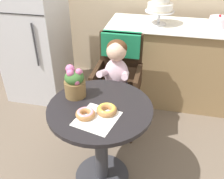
# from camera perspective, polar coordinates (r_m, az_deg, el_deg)

# --- Properties ---
(ground_plane) EXTENTS (8.00, 8.00, 0.00)m
(ground_plane) POSITION_cam_1_polar(r_m,az_deg,el_deg) (2.19, -2.26, -19.24)
(ground_plane) COLOR #6B5B4C
(cafe_table) EXTENTS (0.72, 0.72, 0.72)m
(cafe_table) POSITION_cam_1_polar(r_m,az_deg,el_deg) (1.82, -2.60, -9.30)
(cafe_table) COLOR black
(cafe_table) RESTS_ON ground
(wicker_chair) EXTENTS (0.42, 0.45, 0.95)m
(wicker_chair) POSITION_cam_1_polar(r_m,az_deg,el_deg) (2.32, 1.61, 4.85)
(wicker_chair) COLOR #332114
(wicker_chair) RESTS_ON ground
(seated_child) EXTENTS (0.27, 0.32, 0.73)m
(seated_child) POSITION_cam_1_polar(r_m,az_deg,el_deg) (2.17, 0.83, 3.87)
(seated_child) COLOR silver
(seated_child) RESTS_ON ground
(paper_napkin) EXTENTS (0.30, 0.31, 0.00)m
(paper_napkin) POSITION_cam_1_polar(r_m,az_deg,el_deg) (1.58, -3.48, -6.71)
(paper_napkin) COLOR white
(paper_napkin) RESTS_ON cafe_table
(donut_front) EXTENTS (0.13, 0.13, 0.04)m
(donut_front) POSITION_cam_1_polar(r_m,az_deg,el_deg) (1.59, -6.16, -5.53)
(donut_front) COLOR #AD7542
(donut_front) RESTS_ON cafe_table
(donut_mid) EXTENTS (0.14, 0.14, 0.04)m
(donut_mid) POSITION_cam_1_polar(r_m,az_deg,el_deg) (1.61, -1.22, -4.65)
(donut_mid) COLOR #AD7542
(donut_mid) RESTS_ON cafe_table
(flower_vase) EXTENTS (0.15, 0.15, 0.24)m
(flower_vase) POSITION_cam_1_polar(r_m,az_deg,el_deg) (1.75, -8.56, 1.64)
(flower_vase) COLOR brown
(flower_vase) RESTS_ON cafe_table
(display_counter) EXTENTS (1.56, 0.62, 0.90)m
(display_counter) POSITION_cam_1_polar(r_m,az_deg,el_deg) (2.90, 14.83, 5.58)
(display_counter) COLOR #93754C
(display_counter) RESTS_ON ground
(tiered_cake_stand) EXTENTS (0.30, 0.30, 0.28)m
(tiered_cake_stand) POSITION_cam_1_polar(r_m,az_deg,el_deg) (2.68, 10.99, 18.30)
(tiered_cake_stand) COLOR silver
(tiered_cake_stand) RESTS_ON display_counter
(round_layer_cake) EXTENTS (0.19, 0.19, 0.13)m
(round_layer_cake) POSITION_cam_1_polar(r_m,az_deg,el_deg) (2.79, 23.31, 14.08)
(round_layer_cake) COLOR silver
(round_layer_cake) RESTS_ON display_counter
(refrigerator) EXTENTS (0.64, 0.63, 1.70)m
(refrigerator) POSITION_cam_1_polar(r_m,az_deg,el_deg) (2.92, -17.80, 13.79)
(refrigerator) COLOR silver
(refrigerator) RESTS_ON ground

